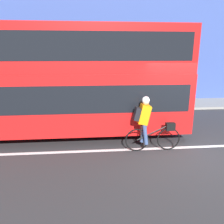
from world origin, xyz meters
The scene contains 7 objects.
ground_plane centered at (0.00, 0.00, 0.00)m, with size 80.00×80.00×0.00m, color #2D2D30.
road_center_line centered at (0.00, 0.20, 0.00)m, with size 50.00×0.14×0.01m, color silver.
sidewalk_curb centered at (0.00, 5.81, 0.06)m, with size 60.00×2.33×0.12m.
building_facade centered at (0.00, 7.13, 4.67)m, with size 60.00×0.30×9.33m.
bus centered at (-4.32, 1.73, 2.01)m, with size 9.12×2.53×3.58m.
cyclist_on_bike centered at (-1.29, 0.09, 0.87)m, with size 1.62×0.32×1.62m.
trash_bin centered at (-1.29, 5.70, 0.58)m, with size 0.56×0.56×0.92m.
Camera 1 is at (-2.84, -5.69, 2.73)m, focal length 35.00 mm.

